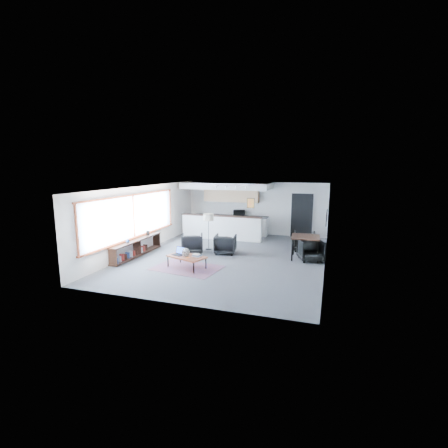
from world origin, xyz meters
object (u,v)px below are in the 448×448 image
(book_stack, at_px, (197,255))
(dining_chair_far, at_px, (304,242))
(laptop, at_px, (179,252))
(armchair_left, at_px, (192,242))
(armchair_right, at_px, (225,243))
(ceramic_pot, at_px, (186,252))
(floor_lamp, at_px, (208,218))
(dining_chair_near, at_px, (311,251))
(coffee_table, at_px, (187,257))
(dining_table, at_px, (306,238))
(microwave, at_px, (239,212))

(book_stack, relative_size, dining_chair_far, 0.42)
(laptop, bearing_deg, dining_chair_far, 61.07)
(armchair_left, bearing_deg, armchair_right, 171.50)
(ceramic_pot, relative_size, floor_lamp, 0.19)
(dining_chair_near, bearing_deg, armchair_left, 164.36)
(floor_lamp, bearing_deg, armchair_left, -119.43)
(ceramic_pot, height_order, floor_lamp, floor_lamp)
(ceramic_pot, xyz_separation_m, armchair_left, (-0.60, 1.90, -0.14))
(coffee_table, relative_size, dining_table, 1.36)
(dining_table, height_order, dining_chair_near, dining_table)
(floor_lamp, relative_size, dining_chair_near, 2.02)
(dining_chair_near, bearing_deg, dining_chair_far, 83.97)
(armchair_right, relative_size, microwave, 1.53)
(dining_table, xyz_separation_m, dining_chair_far, (-0.13, 1.20, -0.41))
(microwave, bearing_deg, dining_table, -51.69)
(armchair_right, height_order, dining_table, dining_table)
(floor_lamp, bearing_deg, microwave, 84.23)
(armchair_left, xyz_separation_m, floor_lamp, (0.41, 0.72, 0.87))
(ceramic_pot, bearing_deg, dining_chair_near, 30.00)
(armchair_left, xyz_separation_m, dining_chair_near, (4.49, 0.34, -0.05))
(coffee_table, relative_size, armchair_right, 1.76)
(book_stack, distance_m, armchair_right, 2.15)
(coffee_table, relative_size, ceramic_pot, 5.19)
(dining_chair_far, bearing_deg, dining_chair_near, 99.78)
(book_stack, relative_size, armchair_left, 0.37)
(coffee_table, height_order, dining_table, dining_table)
(floor_lamp, relative_size, dining_table, 1.40)
(dining_table, bearing_deg, book_stack, -144.51)
(laptop, bearing_deg, dining_table, 48.91)
(coffee_table, distance_m, microwave, 5.98)
(coffee_table, height_order, dining_chair_near, dining_chair_near)
(book_stack, relative_size, floor_lamp, 0.21)
(coffee_table, bearing_deg, dining_table, 52.28)
(ceramic_pot, bearing_deg, dining_table, 33.68)
(ceramic_pot, relative_size, microwave, 0.52)
(coffee_table, xyz_separation_m, armchair_right, (0.65, 2.17, 0.02))
(dining_table, bearing_deg, floor_lamp, 177.31)
(book_stack, bearing_deg, dining_table, 35.49)
(ceramic_pot, xyz_separation_m, dining_chair_near, (3.89, 2.24, -0.19))
(laptop, bearing_deg, armchair_left, 118.29)
(coffee_table, height_order, dining_chair_far, dining_chair_far)
(armchair_right, xyz_separation_m, dining_chair_far, (2.88, 1.42, -0.04))
(armchair_left, xyz_separation_m, dining_chair_far, (4.14, 1.74, -0.05))
(armchair_left, distance_m, dining_chair_far, 4.49)
(dining_chair_near, bearing_deg, coffee_table, -170.48)
(armchair_right, height_order, dining_chair_far, armchair_right)
(floor_lamp, bearing_deg, ceramic_pot, -85.75)
(book_stack, distance_m, dining_table, 4.07)
(ceramic_pot, bearing_deg, dining_chair_far, 45.80)
(armchair_left, height_order, dining_chair_near, armchair_left)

